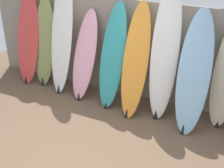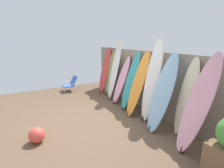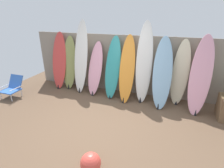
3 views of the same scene
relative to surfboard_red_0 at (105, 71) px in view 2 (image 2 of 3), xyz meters
The scene contains 14 objects.
ground 2.84m from the surfboard_red_0, 38.43° to the right, with size 7.68×7.68×0.00m, color brown.
fence_back 2.13m from the surfboard_red_0, ahead, with size 6.08×0.11×1.80m.
surfboard_red_0 is the anchor object (origin of this frame).
surfboard_olive_1 0.36m from the surfboard_red_0, ahead, with size 0.48×0.43×1.73m.
surfboard_white_2 0.86m from the surfboard_red_0, ahead, with size 0.44×0.56×2.24m.
surfboard_pink_3 1.34m from the surfboard_red_0, ahead, with size 0.47×0.68×1.61m.
surfboard_teal_4 1.92m from the surfboard_red_0, ahead, with size 0.47×0.65×1.80m.
surfboard_orange_5 2.37m from the surfboard_red_0, ahead, with size 0.49×0.77×1.85m.
surfboard_white_6 2.83m from the surfboard_red_0, ahead, with size 0.50×0.62×2.24m.
surfboard_skyblue_7 3.35m from the surfboard_red_0, ahead, with size 0.57×0.82×1.85m.
surfboard_cream_8 3.80m from the surfboard_red_0, ahead, with size 0.49×0.45×1.78m.
surfboard_pink_9 4.26m from the surfboard_red_0, ahead, with size 0.60×0.84×1.94m.
beach_chair 1.60m from the surfboard_red_0, 128.97° to the right, with size 0.50×0.58×0.63m.
beach_ball 3.89m from the surfboard_red_0, 49.09° to the right, with size 0.34×0.34×0.34m, color #E54C3F.
Camera 2 is at (4.05, -1.43, 2.13)m, focal length 28.00 mm.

